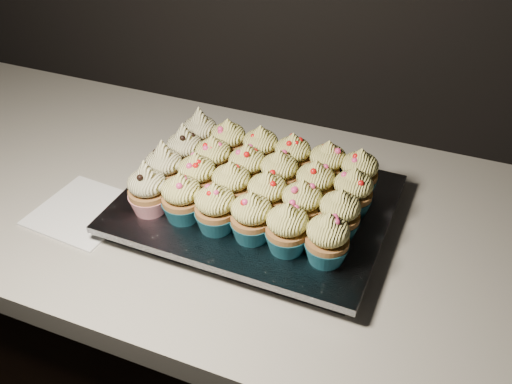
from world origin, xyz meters
The scene contains 29 objects.
cabinet centered at (0.00, 1.70, 0.43)m, with size 2.40×0.60×0.86m, color black.
worktop centered at (0.00, 1.70, 0.88)m, with size 2.44×0.64×0.04m, color beige.
napkin centered at (-0.17, 1.58, 0.90)m, with size 0.15×0.15×0.00m, color white.
baking_tray centered at (0.10, 1.68, 0.91)m, with size 0.39×0.30×0.02m, color black.
foil_lining centered at (0.10, 1.68, 0.93)m, with size 0.42×0.33×0.01m, color silver.
cupcake_0 centered at (-0.05, 1.59, 0.97)m, with size 0.06×0.06×0.10m.
cupcake_1 centered at (0.01, 1.60, 0.97)m, with size 0.06×0.06×0.08m.
cupcake_2 centered at (0.07, 1.59, 0.97)m, with size 0.06×0.06×0.08m.
cupcake_3 centered at (0.13, 1.59, 0.97)m, with size 0.06×0.06×0.08m.
cupcake_4 centered at (0.18, 1.59, 0.97)m, with size 0.06×0.06×0.08m.
cupcake_5 centered at (0.24, 1.59, 0.97)m, with size 0.06×0.06×0.08m.
cupcake_6 centered at (-0.05, 1.65, 0.97)m, with size 0.06×0.06×0.10m.
cupcake_7 centered at (0.01, 1.65, 0.97)m, with size 0.06×0.06×0.08m.
cupcake_8 centered at (0.07, 1.65, 0.97)m, with size 0.06×0.06×0.08m.
cupcake_9 centered at (0.13, 1.65, 0.97)m, with size 0.06×0.06×0.08m.
cupcake_10 centered at (0.18, 1.65, 0.97)m, with size 0.06×0.06×0.08m.
cupcake_11 centered at (0.24, 1.65, 0.97)m, with size 0.06×0.06×0.08m.
cupcake_12 centered at (-0.05, 1.71, 0.97)m, with size 0.06×0.06×0.10m.
cupcake_13 centered at (0.01, 1.71, 0.97)m, with size 0.06×0.06×0.08m.
cupcake_14 centered at (0.07, 1.71, 0.97)m, with size 0.06×0.06×0.08m.
cupcake_15 centered at (0.12, 1.71, 0.97)m, with size 0.06×0.06×0.08m.
cupcake_16 centered at (0.19, 1.70, 0.97)m, with size 0.06×0.06×0.08m.
cupcake_17 centered at (0.24, 1.71, 0.97)m, with size 0.06×0.06×0.08m.
cupcake_18 centered at (-0.05, 1.77, 0.97)m, with size 0.06×0.06×0.10m.
cupcake_19 centered at (0.01, 1.77, 0.97)m, with size 0.06×0.06×0.08m.
cupcake_20 centered at (0.07, 1.77, 0.97)m, with size 0.06×0.06×0.08m.
cupcake_21 centered at (0.13, 1.77, 0.97)m, with size 0.06×0.06×0.08m.
cupcake_22 centered at (0.19, 1.77, 0.97)m, with size 0.06×0.06×0.08m.
cupcake_23 centered at (0.24, 1.76, 0.97)m, with size 0.06×0.06×0.08m.
Camera 1 is at (0.37, 1.01, 1.49)m, focal length 40.00 mm.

